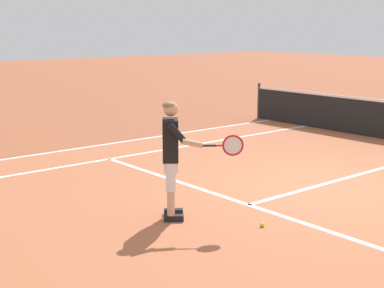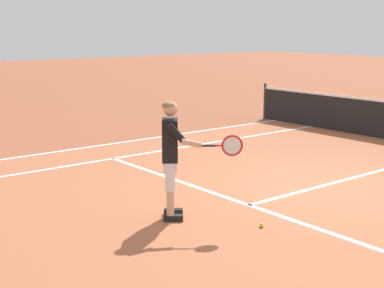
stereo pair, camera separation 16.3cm
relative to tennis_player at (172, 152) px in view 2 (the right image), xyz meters
The scene contains 8 objects.
ground_plane 3.05m from the tennis_player, 84.72° to the left, with size 80.00×80.00×0.00m, color #9E5133.
court_inner_surface 2.53m from the tennis_player, 83.45° to the left, with size 10.98×11.17×0.00m, color #B2603D.
line_service 1.65m from the tennis_player, 78.41° to the left, with size 8.23×0.10×0.01m, color white.
line_centre_service 4.61m from the tennis_player, 86.62° to the left, with size 0.10×6.40×0.01m, color white.
line_singles_left 4.60m from the tennis_player, 149.04° to the left, with size 0.10×10.77×0.01m, color white.
line_doubles_left 5.80m from the tennis_player, 156.15° to the left, with size 0.10×10.77×0.01m, color white.
tennis_player is the anchor object (origin of this frame).
tennis_ball_near_feet 1.62m from the tennis_player, 33.68° to the left, with size 0.07×0.07×0.07m, color #CCE02D.
Camera 2 is at (6.13, -7.59, 2.74)m, focal length 53.50 mm.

